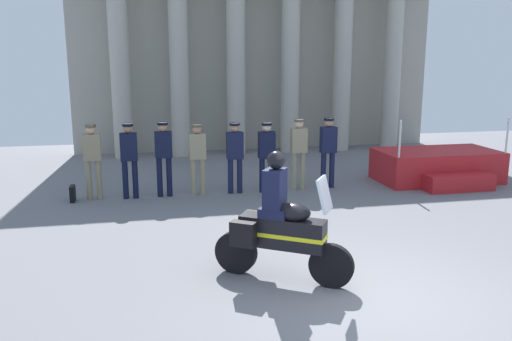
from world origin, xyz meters
TOP-DOWN VIEW (x-y plane):
  - ground_plane at (0.00, 0.00)m, footprint 28.29×28.29m
  - colonnade_backdrop at (0.95, 11.68)m, footprint 12.43×1.45m
  - reviewing_stand at (4.47, 6.05)m, footprint 3.06×2.11m
  - officer_in_row_0 at (-4.10, 6.06)m, footprint 0.39×0.24m
  - officer_in_row_1 at (-3.30, 5.97)m, footprint 0.39×0.24m
  - officer_in_row_2 at (-2.53, 6.00)m, footprint 0.39×0.24m
  - officer_in_row_3 at (-1.76, 5.99)m, footprint 0.39×0.24m
  - officer_in_row_4 at (-0.88, 5.95)m, footprint 0.39×0.24m
  - officer_in_row_5 at (-0.13, 5.89)m, footprint 0.39×0.24m
  - officer_in_row_6 at (0.69, 6.01)m, footprint 0.39×0.24m
  - officer_in_row_7 at (1.44, 6.00)m, footprint 0.39×0.24m
  - motorcycle_with_rider at (-1.11, 0.93)m, footprint 1.82×1.27m
  - briefcase_on_ground at (-4.57, 5.96)m, footprint 0.10×0.32m

SIDE VIEW (x-z plane):
  - ground_plane at x=0.00m, z-range 0.00..0.00m
  - briefcase_on_ground at x=-4.57m, z-range 0.00..0.36m
  - reviewing_stand at x=4.47m, z-range -0.46..1.24m
  - motorcycle_with_rider at x=-1.11m, z-range -0.16..1.74m
  - officer_in_row_3 at x=-1.76m, z-range 0.15..1.82m
  - officer_in_row_5 at x=-0.13m, z-range 0.15..1.82m
  - officer_in_row_4 at x=-0.88m, z-range 0.15..1.83m
  - officer_in_row_0 at x=-4.10m, z-range 0.16..1.87m
  - officer_in_row_1 at x=-3.30m, z-range 0.16..1.88m
  - officer_in_row_6 at x=0.69m, z-range 0.16..1.88m
  - officer_in_row_7 at x=1.44m, z-range 0.16..1.89m
  - officer_in_row_2 at x=-2.53m, z-range 0.16..1.89m
  - colonnade_backdrop at x=0.95m, z-range 0.11..7.18m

